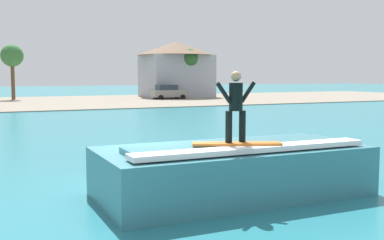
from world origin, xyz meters
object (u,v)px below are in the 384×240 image
at_px(tree_short_bushy, 12,57).
at_px(wave_crest, 233,170).
at_px(surfer, 236,103).
at_px(tree_tall_bare, 189,60).
at_px(car_far_shore, 169,92).
at_px(house_gabled_white, 176,67).
at_px(surfboard, 237,144).

bearing_deg(tree_short_bushy, wave_crest, -88.15).
xyz_separation_m(surfer, tree_tall_bare, (20.15, 47.09, 2.75)).
xyz_separation_m(car_far_shore, house_gabled_white, (3.17, 5.06, 3.31)).
bearing_deg(surfer, house_gabled_white, 68.66).
bearing_deg(tree_short_bushy, surfer, -88.48).
distance_m(wave_crest, tree_tall_bare, 50.77).
relative_size(tree_tall_bare, tree_short_bushy, 0.96).
bearing_deg(surfboard, wave_crest, 66.69).
relative_size(surfboard, house_gabled_white, 0.20).
relative_size(surfer, house_gabled_white, 0.16).
height_order(surfboard, surfer, surfer).
relative_size(wave_crest, surfer, 4.01).
bearing_deg(surfboard, surfer, 88.14).
distance_m(house_gabled_white, tree_short_bushy, 21.08).
xyz_separation_m(wave_crest, tree_short_bushy, (-1.66, 51.26, 4.65)).
bearing_deg(tree_tall_bare, house_gabled_white, 99.96).
height_order(wave_crest, surfer, surfer).
distance_m(surfer, car_far_shore, 48.05).
height_order(car_far_shore, house_gabled_white, house_gabled_white).
xyz_separation_m(car_far_shore, tree_tall_bare, (3.72, 1.96, 4.16)).
xyz_separation_m(wave_crest, surfer, (-0.28, -0.58, 1.71)).
height_order(surfboard, tree_short_bushy, tree_short_bushy).
distance_m(wave_crest, tree_short_bushy, 51.50).
distance_m(tree_tall_bare, tree_short_bushy, 22.05).
bearing_deg(wave_crest, surfer, -115.42).
bearing_deg(tree_tall_bare, surfboard, -113.14).
height_order(wave_crest, surfboard, surfboard).
relative_size(surfer, car_far_shore, 0.37).
height_order(house_gabled_white, tree_short_bushy, house_gabled_white).
height_order(wave_crest, house_gabled_white, house_gabled_white).
bearing_deg(tree_short_bushy, surfboard, -88.48).
height_order(surfer, car_far_shore, surfer).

